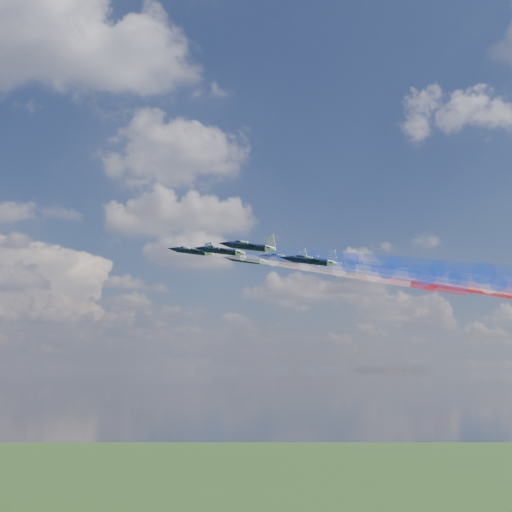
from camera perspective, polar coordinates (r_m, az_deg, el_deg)
name	(u,v)px	position (r m, az deg, el deg)	size (l,w,h in m)	color
jet_lead	(192,251)	(152.62, -5.74, 0.42)	(10.24, 12.80, 3.41)	black
trail_lead	(306,265)	(141.52, 4.48, -0.81)	(4.27, 45.91, 4.27)	white
jet_inner_left	(221,251)	(139.00, -3.14, 0.46)	(10.24, 12.80, 3.41)	black
trail_inner_left	(349,266)	(129.39, 8.32, -0.89)	(4.27, 45.91, 4.27)	blue
jet_inner_right	(247,260)	(155.60, -0.84, -0.36)	(10.24, 12.80, 3.41)	black
trail_inner_right	(361,274)	(146.83, 9.42, -1.60)	(4.27, 45.91, 4.27)	red
jet_outer_left	(249,246)	(125.27, -0.66, 0.86)	(10.24, 12.80, 3.41)	black
trail_outer_left	(394,263)	(117.15, 12.26, -0.61)	(4.27, 45.91, 4.27)	blue
jet_center_third	(284,259)	(143.61, 2.48, -0.27)	(10.24, 12.80, 3.41)	black
trail_center_third	(412,274)	(136.68, 13.78, -1.59)	(4.27, 45.91, 4.27)	white
jet_outer_right	(299,264)	(159.89, 3.84, -0.73)	(10.24, 12.80, 3.41)	black
trail_outer_right	(414,278)	(153.36, 13.98, -1.93)	(4.27, 45.91, 4.27)	red
jet_rear_left	(310,261)	(130.67, 4.90, -0.44)	(10.24, 12.80, 3.41)	black
trail_rear_left	(455,278)	(125.22, 17.42, -1.88)	(4.27, 45.91, 4.27)	blue
jet_rear_right	(341,271)	(147.01, 7.58, -1.34)	(10.24, 12.80, 3.41)	black
trail_rear_right	(471,287)	(142.59, 18.71, -2.64)	(4.27, 45.91, 4.27)	red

